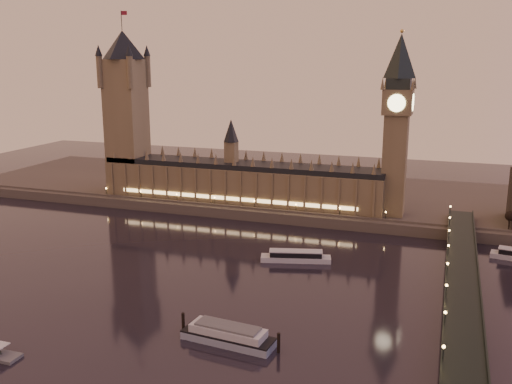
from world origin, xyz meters
TOP-DOWN VIEW (x-y plane):
  - ground at (0.00, 0.00)m, footprint 700.00×700.00m
  - far_embankment at (30.00, 165.00)m, footprint 560.00×130.00m
  - palace_of_westminster at (-40.12, 120.99)m, footprint 180.00×26.62m
  - victoria_tower at (-120.00, 121.00)m, footprint 31.68×31.68m
  - big_ben at (53.99, 120.99)m, footprint 17.68×17.68m
  - westminster_bridge at (91.61, 0.00)m, footprint 13.20×260.00m
  - bare_tree_0 at (114.48, 109.00)m, footprint 5.50×5.50m
  - cruise_boat_a at (17.41, 42.99)m, footprint 34.05×15.40m
  - moored_barge at (16.50, -42.17)m, footprint 37.62×12.27m

SIDE VIEW (x-z plane):
  - ground at x=0.00m, z-range 0.00..0.00m
  - cruise_boat_a at x=17.41m, z-range -0.32..5.01m
  - moored_barge at x=16.50m, z-range -0.54..6.39m
  - far_embankment at x=30.00m, z-range 0.00..6.00m
  - westminster_bridge at x=91.61m, z-range -2.13..13.17m
  - bare_tree_0 at x=114.48m, z-range 8.74..19.92m
  - palace_of_westminster at x=-40.12m, z-range -4.29..47.71m
  - big_ben at x=53.99m, z-range 11.95..115.95m
  - victoria_tower at x=-120.00m, z-range 6.79..124.79m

